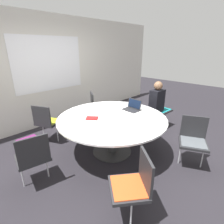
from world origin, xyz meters
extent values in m
plane|color=black|center=(0.00, 0.00, 0.00)|extent=(16.00, 16.00, 0.00)
cube|color=silver|center=(0.00, 2.17, 1.35)|extent=(8.00, 0.06, 2.70)
cube|color=white|center=(0.00, 2.14, 1.55)|extent=(1.80, 0.01, 1.30)
cylinder|color=#333333|center=(0.00, 0.00, 0.01)|extent=(0.75, 0.75, 0.02)
cylinder|color=#333333|center=(0.00, 0.00, 0.36)|extent=(0.18, 0.18, 0.68)
cylinder|color=white|center=(0.00, 0.00, 0.72)|extent=(1.99, 1.99, 0.03)
cube|color=#262628|center=(1.72, -0.08, 0.43)|extent=(0.46, 0.44, 0.04)
cube|color=teal|center=(1.72, -0.08, 0.46)|extent=(0.40, 0.39, 0.01)
cube|color=#262628|center=(1.73, 0.11, 0.65)|extent=(0.42, 0.05, 0.40)
cylinder|color=silver|center=(1.90, -0.09, 0.21)|extent=(0.02, 0.02, 0.41)
cylinder|color=silver|center=(1.54, -0.07, 0.21)|extent=(0.02, 0.02, 0.41)
cube|color=#262628|center=(0.78, 1.19, 0.43)|extent=(0.59, 0.60, 0.04)
cube|color=olive|center=(0.78, 1.19, 0.46)|extent=(0.52, 0.53, 0.01)
cube|color=#262628|center=(0.61, 1.30, 0.65)|extent=(0.25, 0.37, 0.40)
cylinder|color=silver|center=(0.88, 1.35, 0.21)|extent=(0.02, 0.02, 0.41)
cylinder|color=silver|center=(0.68, 1.04, 0.21)|extent=(0.02, 0.02, 0.41)
cube|color=#262628|center=(-0.61, 1.29, 0.43)|extent=(0.57, 0.58, 0.04)
cube|color=olive|center=(-0.61, 1.29, 0.46)|extent=(0.50, 0.51, 0.01)
cube|color=#262628|center=(-0.79, 1.20, 0.65)|extent=(0.21, 0.39, 0.40)
cylinder|color=silver|center=(-0.69, 1.45, 0.21)|extent=(0.02, 0.02, 0.41)
cylinder|color=silver|center=(-0.53, 1.12, 0.21)|extent=(0.02, 0.02, 0.41)
cube|color=#262628|center=(-1.40, 0.27, 0.43)|extent=(0.51, 0.50, 0.04)
cube|color=gold|center=(-1.40, 0.27, 0.46)|extent=(0.45, 0.44, 0.01)
cube|color=#262628|center=(-1.44, 0.08, 0.65)|extent=(0.42, 0.11, 0.40)
cylinder|color=silver|center=(-1.58, 0.30, 0.21)|extent=(0.02, 0.02, 0.41)
cylinder|color=silver|center=(-1.22, 0.23, 0.21)|extent=(0.02, 0.02, 0.41)
cube|color=#262628|center=(-0.89, -1.11, 0.43)|extent=(0.60, 0.61, 0.04)
cube|color=#E04C1E|center=(-0.89, -1.11, 0.46)|extent=(0.53, 0.53, 0.01)
cube|color=#262628|center=(-0.74, -1.23, 0.65)|extent=(0.29, 0.34, 0.40)
cylinder|color=silver|center=(-1.01, -1.25, 0.21)|extent=(0.02, 0.02, 0.41)
cylinder|color=silver|center=(-0.78, -0.97, 0.21)|extent=(0.02, 0.02, 0.41)
cube|color=#262628|center=(0.62, -1.28, 0.43)|extent=(0.57, 0.58, 0.04)
cube|color=#4C5156|center=(0.62, -1.28, 0.46)|extent=(0.50, 0.51, 0.01)
cube|color=#262628|center=(0.80, -1.20, 0.65)|extent=(0.21, 0.39, 0.40)
cylinder|color=silver|center=(0.70, -1.44, 0.21)|extent=(0.02, 0.02, 0.41)
cylinder|color=silver|center=(0.54, -1.12, 0.21)|extent=(0.02, 0.02, 0.41)
cylinder|color=black|center=(1.57, -0.17, 0.23)|extent=(0.10, 0.10, 0.45)
cylinder|color=black|center=(1.39, -0.17, 0.23)|extent=(0.10, 0.10, 0.45)
cube|color=black|center=(1.48, -0.07, 0.73)|extent=(0.37, 0.24, 0.55)
sphere|color=brown|center=(1.48, -0.07, 1.10)|extent=(0.20, 0.20, 0.20)
cube|color=#232326|center=(0.54, -0.03, 0.74)|extent=(0.24, 0.34, 0.02)
cube|color=#232326|center=(0.64, -0.03, 0.85)|extent=(0.07, 0.33, 0.20)
cube|color=black|center=(0.64, -0.03, 0.85)|extent=(0.05, 0.30, 0.17)
cube|color=maroon|center=(-0.30, 0.21, 0.74)|extent=(0.25, 0.26, 0.02)
cube|color=#661E56|center=(-1.13, 1.21, 0.14)|extent=(0.36, 0.16, 0.28)
camera|label=1|loc=(-2.15, -2.06, 1.95)|focal=28.00mm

